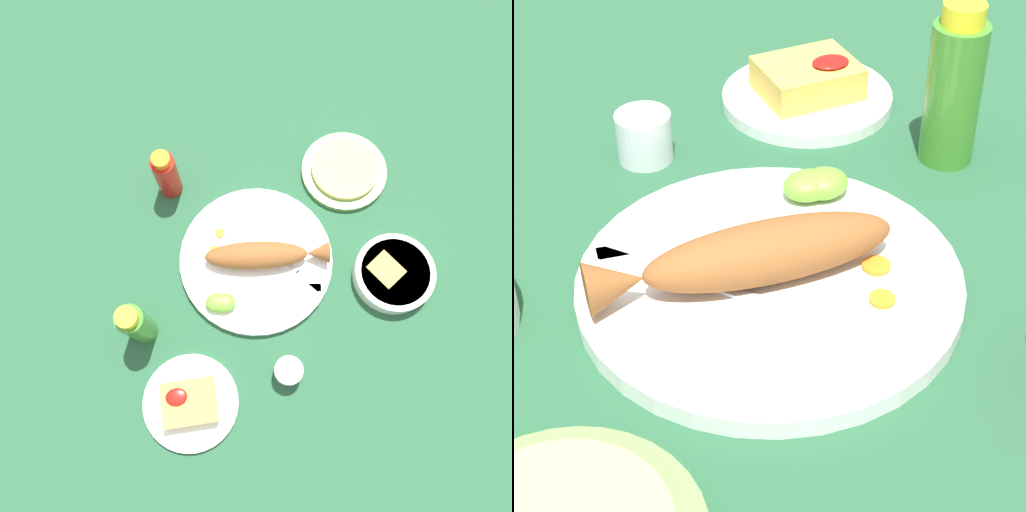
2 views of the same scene
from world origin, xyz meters
The scene contains 13 objects.
ground_plane centered at (0.00, 0.00, 0.00)m, with size 4.00×4.00×0.00m, color #235133.
main_plate centered at (0.00, 0.00, 0.01)m, with size 0.33×0.33×0.02m, color white.
fried_fish centered at (-0.02, 0.00, 0.04)m, with size 0.27×0.08×0.05m.
fork_near centered at (-0.08, 0.03, 0.02)m, with size 0.13×0.15×0.00m.
fork_far centered at (-0.05, 0.07, 0.02)m, with size 0.19×0.04×0.00m.
carrot_slice_near centered at (0.07, -0.07, 0.02)m, with size 0.02×0.02×0.00m, color orange.
carrot_slice_mid centered at (0.09, -0.03, 0.02)m, with size 0.02×0.02×0.00m, color orange.
lime_wedge_main centered at (0.09, 0.09, 0.03)m, with size 0.05×0.04×0.03m, color #6BB233.
lime_wedge_side centered at (0.08, 0.09, 0.03)m, with size 0.05×0.04×0.03m, color #6BB233.
hot_sauce_bottle_green centered at (0.25, 0.12, 0.08)m, with size 0.06×0.06×0.17m.
salt_cup centered at (-0.03, 0.24, 0.02)m, with size 0.06×0.06×0.05m.
side_plate_fries centered at (0.17, 0.27, 0.01)m, with size 0.19×0.19×0.01m, color white.
fries_pile centered at (0.17, 0.27, 0.03)m, with size 0.10×0.09×0.04m.
Camera 2 is at (-0.25, -0.54, 0.52)m, focal length 65.00 mm.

